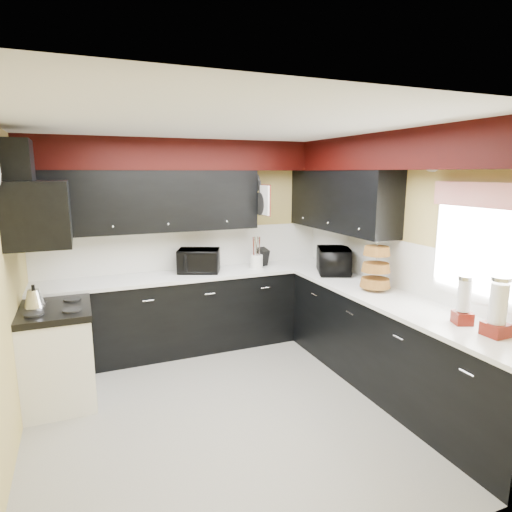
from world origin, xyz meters
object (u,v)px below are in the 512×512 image
Objects in this scene: kettle at (34,298)px; utensil_crock at (256,261)px; knife_block at (263,257)px; microwave at (334,261)px; toaster_oven at (199,261)px.

utensil_crock is at bearing 14.29° from kettle.
utensil_crock is at bearing -151.44° from knife_block.
microwave is at bearing -38.40° from utensil_crock.
utensil_crock is 0.17m from knife_block.
kettle is at bearing -135.19° from toaster_oven.
microwave is at bearing 0.48° from kettle.
utensil_crock reaches higher than kettle.
microwave is 3.20× the size of utensil_crock.
microwave reaches higher than utensil_crock.
utensil_crock is at bearing 18.17° from toaster_oven.
toaster_oven is at bearing 21.73° from kettle.
utensil_crock is 2.53m from kettle.
knife_block reaches higher than utensil_crock.
knife_block is at bearing 66.29° from microwave.
toaster_oven is 0.73m from utensil_crock.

